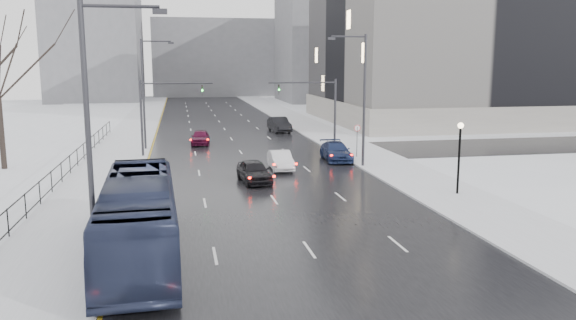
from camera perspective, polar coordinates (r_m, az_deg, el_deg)
road at (r=61.08m, az=-5.95°, el=2.38°), size 16.00×150.00×0.04m
cross_road at (r=49.26m, az=-4.71°, el=0.61°), size 130.00×10.00×0.04m
sidewalk_left at (r=61.07m, az=-15.82°, el=2.12°), size 5.00×150.00×0.16m
sidewalk_right at (r=62.85m, az=3.64°, el=2.68°), size 5.00×150.00×0.16m
park_strip at (r=62.61m, az=-24.51°, el=1.76°), size 14.00×150.00×0.12m
tree_park_e at (r=46.86m, az=-26.83°, el=-0.93°), size 9.45×9.45×13.50m
iron_fence at (r=32.08m, az=-24.70°, el=-3.67°), size 0.06×70.00×1.30m
streetlight_r_mid at (r=42.57m, az=7.47°, el=6.69°), size 2.95×0.25×10.00m
streetlight_l_near at (r=20.67m, az=-19.04°, el=2.95°), size 2.95×0.25×10.00m
streetlight_l_far at (r=52.47m, az=-14.25°, el=7.05°), size 2.95×0.25×10.00m
lamppost_r_mid at (r=34.77m, az=17.03°, el=1.21°), size 0.36×0.36×4.28m
mast_signal_right at (r=50.09m, az=3.62°, el=5.48°), size 6.10×0.33×6.50m
mast_signal_left at (r=48.53m, az=-13.44°, el=5.09°), size 6.10×0.33×6.50m
no_uturn_sign at (r=46.97m, az=7.04°, el=2.92°), size 0.60×0.06×2.70m
civic_building at (r=82.85m, az=18.51°, el=11.64°), size 41.00×31.00×24.80m
bldg_far_right at (r=120.07m, az=5.21°, el=11.29°), size 24.00×20.00×22.00m
bldg_far_left at (r=126.60m, az=-18.99°, el=12.09°), size 18.00×22.00×28.00m
bldg_far_center at (r=140.64m, az=-7.31°, el=10.22°), size 30.00×18.00×18.00m
bus at (r=23.51m, az=-14.92°, el=-5.75°), size 3.28×12.17×3.36m
sedan_center_near at (r=37.40m, az=-3.47°, el=-1.15°), size 2.22×4.53×1.49m
sedan_right_near at (r=41.79m, az=-0.78°, el=-0.02°), size 1.50×4.25×1.40m
sedan_right_far at (r=45.94m, az=4.89°, el=0.88°), size 2.34×5.16×1.47m
sedan_center_far at (r=55.34m, az=-8.89°, el=2.31°), size 2.07×4.33×1.43m
sedan_right_distant at (r=64.93m, az=-0.89°, el=3.64°), size 2.19×5.20×1.67m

